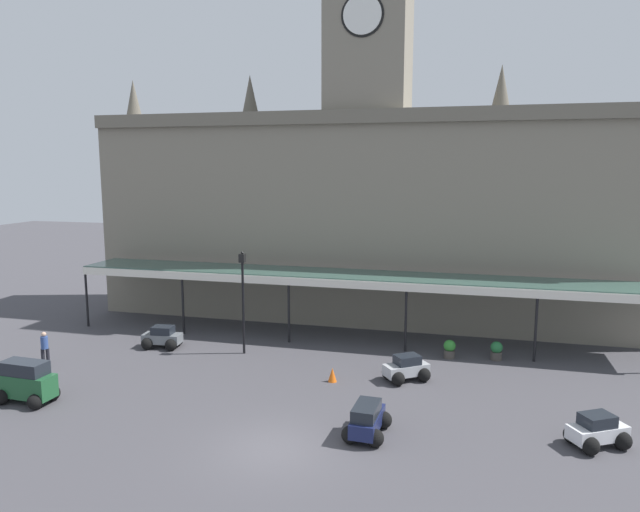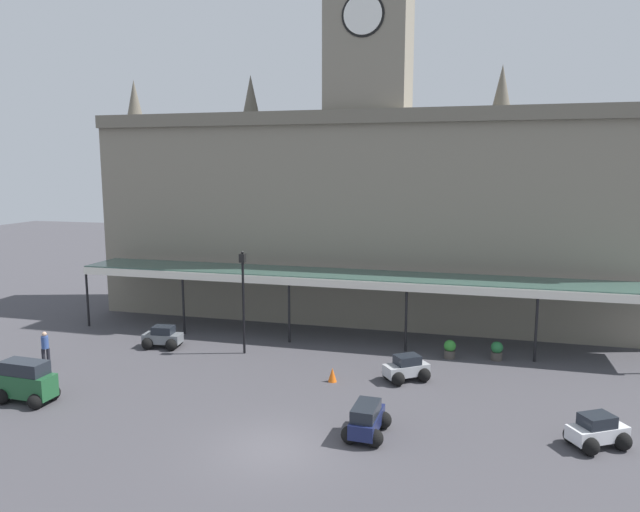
# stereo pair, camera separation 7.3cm
# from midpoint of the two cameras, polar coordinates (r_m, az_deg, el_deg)

# --- Properties ---
(ground_plane) EXTENTS (140.00, 140.00, 0.00)m
(ground_plane) POSITION_cam_midpoint_polar(r_m,az_deg,el_deg) (21.41, -4.70, -18.33)
(ground_plane) COLOR #434247
(station_building) EXTENTS (34.64, 5.79, 22.42)m
(station_building) POSITION_cam_midpoint_polar(r_m,az_deg,el_deg) (36.97, 4.63, 5.27)
(station_building) COLOR gray
(station_building) RESTS_ON ground
(entrance_canopy) EXTENTS (32.56, 3.26, 3.79)m
(entrance_canopy) POSITION_cam_midpoint_polar(r_m,az_deg,el_deg) (32.46, 2.97, -2.05)
(entrance_canopy) COLOR #38564C
(entrance_canopy) RESTS_ON ground
(car_grey_sedan) EXTENTS (2.13, 1.65, 1.19)m
(car_grey_sedan) POSITION_cam_midpoint_polar(r_m,az_deg,el_deg) (32.94, -15.27, -7.82)
(car_grey_sedan) COLOR slate
(car_grey_sedan) RESTS_ON ground
(car_silver_sedan) EXTENTS (2.25, 2.15, 1.19)m
(car_silver_sedan) POSITION_cam_midpoint_polar(r_m,az_deg,el_deg) (27.46, 8.38, -10.98)
(car_silver_sedan) COLOR #B2B5BA
(car_silver_sedan) RESTS_ON ground
(car_green_van) EXTENTS (2.44, 1.66, 1.77)m
(car_green_van) POSITION_cam_midpoint_polar(r_m,az_deg,el_deg) (27.58, -26.94, -11.11)
(car_green_van) COLOR #1E512D
(car_green_van) RESTS_ON ground
(car_white_sedan) EXTENTS (2.25, 2.09, 1.19)m
(car_white_sedan) POSITION_cam_midpoint_polar(r_m,az_deg,el_deg) (23.39, 25.47, -15.39)
(car_white_sedan) COLOR silver
(car_white_sedan) RESTS_ON ground
(car_navy_estate) EXTENTS (1.61, 2.29, 1.27)m
(car_navy_estate) POSITION_cam_midpoint_polar(r_m,az_deg,el_deg) (22.04, 4.55, -15.86)
(car_navy_estate) COLOR #19214C
(car_navy_estate) RESTS_ON ground
(pedestrian_beside_cars) EXTENTS (0.34, 0.34, 1.67)m
(pedestrian_beside_cars) POSITION_cam_midpoint_polar(r_m,az_deg,el_deg) (32.13, -25.46, -8.05)
(pedestrian_beside_cars) COLOR black
(pedestrian_beside_cars) RESTS_ON ground
(victorian_lamppost) EXTENTS (0.30, 0.30, 5.43)m
(victorian_lamppost) POSITION_cam_midpoint_polar(r_m,az_deg,el_deg) (30.42, -7.64, -3.45)
(victorian_lamppost) COLOR black
(victorian_lamppost) RESTS_ON ground
(traffic_cone) EXTENTS (0.40, 0.40, 0.65)m
(traffic_cone) POSITION_cam_midpoint_polar(r_m,az_deg,el_deg) (27.08, 1.14, -11.58)
(traffic_cone) COLOR orange
(traffic_cone) RESTS_ON ground
(planter_by_canopy) EXTENTS (0.60, 0.60, 0.96)m
(planter_by_canopy) POSITION_cam_midpoint_polar(r_m,az_deg,el_deg) (31.20, 16.86, -8.86)
(planter_by_canopy) COLOR #47423D
(planter_by_canopy) RESTS_ON ground
(planter_near_kerb) EXTENTS (0.60, 0.60, 0.96)m
(planter_near_kerb) POSITION_cam_midpoint_polar(r_m,az_deg,el_deg) (30.85, 12.52, -8.88)
(planter_near_kerb) COLOR #47423D
(planter_near_kerb) RESTS_ON ground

